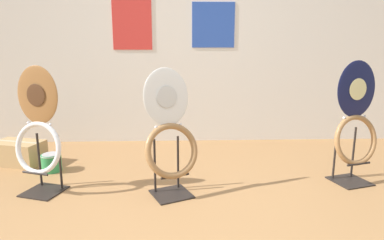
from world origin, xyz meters
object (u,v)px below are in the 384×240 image
at_px(paint_can, 52,162).
at_px(toilet_seat_display_navy_moon, 355,125).
at_px(toilet_seat_display_white_plain, 170,139).
at_px(storage_box, 19,153).
at_px(toilet_seat_display_woodgrain, 38,132).

bearing_deg(paint_can, toilet_seat_display_navy_moon, -7.62).
distance_m(toilet_seat_display_white_plain, storage_box, 1.71).
bearing_deg(paint_can, toilet_seat_display_white_plain, -26.14).
relative_size(toilet_seat_display_navy_moon, toilet_seat_display_woodgrain, 1.03).
height_order(toilet_seat_display_white_plain, storage_box, toilet_seat_display_white_plain).
bearing_deg(toilet_seat_display_woodgrain, storage_box, 126.11).
relative_size(toilet_seat_display_woodgrain, storage_box, 1.91).
bearing_deg(toilet_seat_display_woodgrain, toilet_seat_display_navy_moon, 2.59).
relative_size(toilet_seat_display_white_plain, paint_can, 5.40).
distance_m(paint_can, storage_box, 0.44).
distance_m(toilet_seat_display_woodgrain, storage_box, 0.92).
relative_size(paint_can, storage_box, 0.35).
distance_m(toilet_seat_display_navy_moon, paint_can, 2.67).
bearing_deg(storage_box, toilet_seat_display_woodgrain, -53.89).
bearing_deg(toilet_seat_display_white_plain, paint_can, 153.86).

